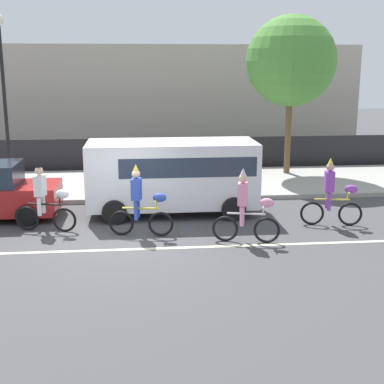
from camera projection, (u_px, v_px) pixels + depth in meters
name	position (u px, v px, depth m)	size (l,w,h in m)	color
ground_plane	(123.00, 243.00, 13.51)	(80.00, 80.00, 0.00)	#424244
road_centre_line	(123.00, 250.00, 13.03)	(36.00, 0.14, 0.01)	beige
sidewalk_curb	(128.00, 184.00, 19.79)	(60.00, 5.00, 0.15)	#9E9B93
fence_line	(129.00, 155.00, 22.45)	(40.00, 0.08, 1.40)	black
building_backdrop	(91.00, 96.00, 30.10)	(28.00, 8.00, 5.36)	#B2A899
parade_cyclist_zebra	(45.00, 201.00, 14.30)	(1.69, 0.57, 1.92)	black
parade_cyclist_cobalt	(141.00, 205.00, 13.90)	(1.70, 0.54, 1.92)	black
parade_cyclist_pink	(247.00, 210.00, 13.39)	(1.69, 0.57, 1.92)	black
parade_cyclist_purple	(333.00, 196.00, 14.82)	(1.71, 0.53, 1.92)	black
parked_van_white	(175.00, 172.00, 15.97)	(5.00, 2.22, 2.18)	white
street_lamp_post	(3.00, 77.00, 17.84)	(0.36, 0.36, 5.86)	black
street_tree_near_lamp	(291.00, 61.00, 20.50)	(3.48, 3.48, 6.11)	brown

